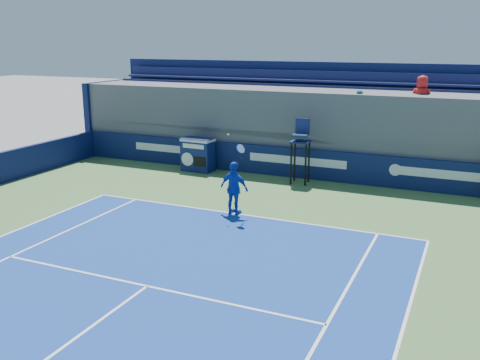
% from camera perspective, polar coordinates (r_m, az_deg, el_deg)
% --- Properties ---
extents(back_hoarding, '(20.40, 0.21, 1.20)m').
position_cam_1_polar(back_hoarding, '(21.38, 6.14, 1.81)').
color(back_hoarding, '#0C1743').
rests_on(back_hoarding, ground).
extents(match_clock, '(1.35, 0.78, 1.40)m').
position_cam_1_polar(match_clock, '(22.40, -4.52, 2.81)').
color(match_clock, '#101A50').
rests_on(match_clock, ground).
extents(umpire_chair, '(0.75, 0.75, 2.48)m').
position_cam_1_polar(umpire_chair, '(20.37, 6.50, 3.82)').
color(umpire_chair, black).
rests_on(umpire_chair, ground).
extents(tennis_player, '(1.05, 0.58, 2.57)m').
position_cam_1_polar(tennis_player, '(16.71, -0.61, -0.86)').
color(tennis_player, '#163DB5').
rests_on(tennis_player, apron).
extents(stadium_seating, '(21.00, 4.05, 4.40)m').
position_cam_1_polar(stadium_seating, '(23.08, 7.83, 5.83)').
color(stadium_seating, '#535358').
rests_on(stadium_seating, ground).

